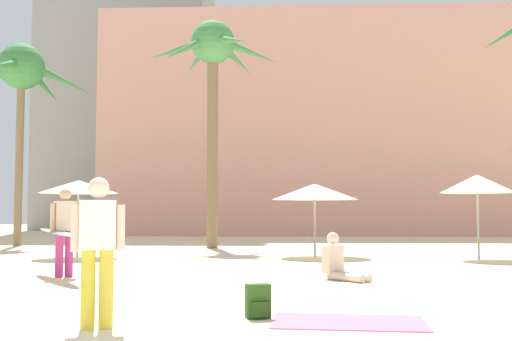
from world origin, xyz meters
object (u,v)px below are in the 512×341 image
Objects in this scene: cafe_umbrella_3 at (477,184)px; backpack at (258,302)px; palm_tree_center at (22,76)px; person_near_left at (63,230)px; person_near_right at (340,264)px; beach_towel at (349,322)px; cafe_umbrella_2 at (315,192)px; cafe_umbrella_1 at (79,187)px; person_far_left at (98,245)px; palm_tree_far_left at (213,62)px.

backpack is (-5.70, -9.95, -1.90)m from cafe_umbrella_3.
palm_tree_center is 3.07× the size of person_near_left.
person_near_right is at bearing 148.73° from backpack.
beach_towel is (11.09, -16.36, -6.67)m from palm_tree_center.
person_near_left is (-5.35, -6.15, -0.95)m from cafe_umbrella_2.
cafe_umbrella_1 is 5.94m from person_near_left.
cafe_umbrella_2 is 11.00m from backpack.
cafe_umbrella_2 is 1.50× the size of person_far_left.
cafe_umbrella_1 is at bearing -175.65° from cafe_umbrella_2.
beach_towel is 0.70× the size of person_near_left.
palm_tree_center reaches higher than beach_towel.
cafe_umbrella_1 is 6.94m from cafe_umbrella_2.
person_near_right is at bearing -128.30° from cafe_umbrella_3.
beach_towel is at bearing -92.40° from person_far_left.
cafe_umbrella_1 is 1.28× the size of beach_towel.
palm_tree_center is 17.48m from cafe_umbrella_3.
palm_tree_center is at bearing 126.31° from cafe_umbrella_1.
person_near_right is at bearing -45.57° from palm_tree_center.
person_near_right is 6.19m from person_far_left.
person_near_left is (5.87, -11.47, -5.72)m from palm_tree_center.
backpack reaches higher than beach_towel.
cafe_umbrella_2 is at bearing 142.28° from person_near_right.
cafe_umbrella_3 reaches higher than person_far_left.
cafe_umbrella_1 is at bearing -164.97° from backpack.
palm_tree_far_left is 7.40m from cafe_umbrella_2.
palm_tree_center is 20.04m from backpack.
beach_towel is (3.41, -15.26, -6.85)m from palm_tree_far_left.
person_near_left is 5.57m from person_near_right.
person_far_left is at bearing 164.25° from person_near_left.
palm_tree_center is 3.45× the size of cafe_umbrella_1.
palm_tree_far_left is 3.26× the size of person_near_left.
backpack is (5.71, -10.27, -1.84)m from cafe_umbrella_1.
cafe_umbrella_2 reaches higher than beach_towel.
person_far_left is (-2.87, -0.54, 0.93)m from beach_towel.
palm_tree_center is at bearing -174.94° from person_near_right.
palm_tree_center is (-7.68, 1.10, -0.18)m from palm_tree_far_left.
beach_towel is at bearing -172.27° from person_near_left.
cafe_umbrella_3 reaches higher than person_near_left.
cafe_umbrella_2 reaches higher than person_near_left.
palm_tree_far_left is 4.94× the size of person_far_left.
person_near_left is at bearing -151.68° from cafe_umbrella_3.
person_far_left is (2.35, -5.43, -0.02)m from person_near_left.
backpack is (10.00, -16.12, -6.47)m from palm_tree_center.
palm_tree_far_left reaches higher than palm_tree_center.
cafe_umbrella_3 is (11.41, -0.33, 0.05)m from cafe_umbrella_1.
palm_tree_center is at bearing -162.21° from backpack.
palm_tree_center is 19.65m from person_far_left.
cafe_umbrella_2 is at bearing -27.52° from person_far_left.
person_near_right is at bearing -70.55° from palm_tree_far_left.
cafe_umbrella_1 reaches higher than person_near_right.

